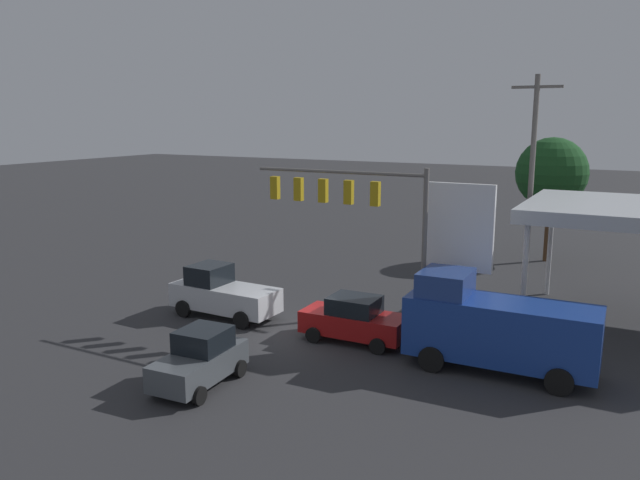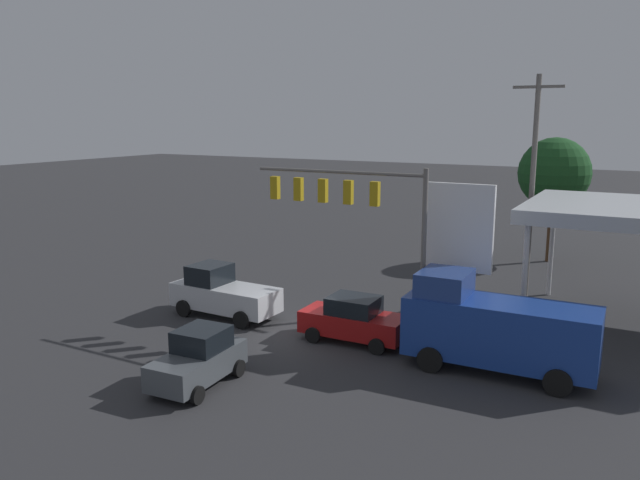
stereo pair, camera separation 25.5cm
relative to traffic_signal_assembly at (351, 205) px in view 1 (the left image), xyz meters
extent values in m
plane|color=#2D2D30|center=(1.86, 1.24, -5.61)|extent=(200.00, 200.00, 0.00)
cylinder|color=slate|center=(-3.24, 0.03, -1.97)|extent=(0.20, 0.20, 7.28)
cylinder|color=slate|center=(0.60, 0.03, 1.37)|extent=(7.68, 0.14, 0.14)
cube|color=#B79314|center=(-1.11, 0.03, 0.55)|extent=(0.36, 0.28, 1.00)
sphere|color=#360505|center=(-1.11, -0.16, 0.85)|extent=(0.22, 0.22, 0.22)
sphere|color=yellow|center=(-1.11, -0.16, 0.55)|extent=(0.22, 0.22, 0.22)
sphere|color=black|center=(-1.11, -0.16, 0.25)|extent=(0.22, 0.22, 0.22)
cube|color=#B79314|center=(0.09, 0.03, 0.55)|extent=(0.36, 0.28, 1.00)
sphere|color=#360505|center=(0.09, -0.16, 0.85)|extent=(0.22, 0.22, 0.22)
sphere|color=yellow|center=(0.09, -0.16, 0.55)|extent=(0.22, 0.22, 0.22)
sphere|color=black|center=(0.09, -0.16, 0.25)|extent=(0.22, 0.22, 0.22)
cube|color=#B79314|center=(1.29, 0.03, 0.55)|extent=(0.36, 0.28, 1.00)
sphere|color=#360505|center=(1.29, -0.16, 0.85)|extent=(0.22, 0.22, 0.22)
sphere|color=yellow|center=(1.29, -0.16, 0.55)|extent=(0.22, 0.22, 0.22)
sphere|color=black|center=(1.29, -0.16, 0.25)|extent=(0.22, 0.22, 0.22)
cube|color=#B79314|center=(2.48, 0.03, 0.55)|extent=(0.36, 0.28, 1.00)
sphere|color=#360505|center=(2.48, -0.16, 0.85)|extent=(0.22, 0.22, 0.22)
sphere|color=yellow|center=(2.48, -0.16, 0.55)|extent=(0.22, 0.22, 0.22)
sphere|color=black|center=(2.48, -0.16, 0.25)|extent=(0.22, 0.22, 0.22)
cube|color=#B79314|center=(3.68, 0.03, 0.55)|extent=(0.36, 0.28, 1.00)
sphere|color=#360505|center=(3.68, -0.16, 0.85)|extent=(0.22, 0.22, 0.22)
sphere|color=yellow|center=(3.68, -0.16, 0.55)|extent=(0.22, 0.22, 0.22)
sphere|color=black|center=(3.68, -0.16, 0.25)|extent=(0.22, 0.22, 0.22)
cylinder|color=slate|center=(-5.70, -8.79, 0.02)|extent=(0.26, 0.26, 11.24)
cube|color=slate|center=(-5.70, -8.79, 5.04)|extent=(2.40, 0.14, 0.14)
cylinder|color=silver|center=(-6.58, -10.47, -3.16)|extent=(0.24, 0.24, 4.90)
cylinder|color=silver|center=(-6.58, -3.28, -3.16)|extent=(0.24, 0.24, 4.90)
cylinder|color=silver|center=(-4.31, -1.14, -2.29)|extent=(0.24, 0.24, 6.64)
cube|color=white|center=(-4.31, -1.14, -0.74)|extent=(2.75, 0.24, 3.55)
cube|color=black|center=(-4.31, -1.27, -0.74)|extent=(1.92, 0.04, 1.24)
cube|color=#474C51|center=(2.35, 7.25, -4.85)|extent=(1.89, 3.88, 0.90)
cube|color=black|center=(2.37, 6.95, -4.02)|extent=(1.65, 1.78, 0.76)
cylinder|color=black|center=(1.42, 8.44, -5.30)|extent=(0.25, 0.63, 0.62)
cylinder|color=black|center=(3.16, 8.53, -5.30)|extent=(0.25, 0.63, 0.62)
cylinder|color=black|center=(1.55, 5.97, -5.30)|extent=(0.25, 0.63, 0.62)
cylinder|color=black|center=(3.28, 6.06, -5.30)|extent=(0.25, 0.63, 0.62)
cube|color=navy|center=(-6.59, 1.10, -4.03)|extent=(6.85, 2.45, 2.20)
cube|color=navy|center=(-4.49, 1.14, -2.48)|extent=(1.85, 2.15, 0.90)
cylinder|color=black|center=(-4.41, 2.32, -5.13)|extent=(0.96, 0.24, 0.96)
cylinder|color=black|center=(-4.36, -0.02, -5.13)|extent=(0.96, 0.24, 0.96)
cylinder|color=black|center=(-8.83, 2.22, -5.13)|extent=(0.96, 0.24, 0.96)
cylinder|color=black|center=(-8.78, -0.12, -5.13)|extent=(0.96, 0.24, 0.96)
cube|color=maroon|center=(-0.56, 0.74, -4.83)|extent=(4.43, 1.87, 0.90)
cube|color=black|center=(-0.56, 0.74, -4.03)|extent=(2.03, 1.69, 0.70)
cylinder|color=black|center=(0.86, 1.69, -5.28)|extent=(0.66, 0.23, 0.66)
cylinder|color=black|center=(0.89, -0.15, -5.28)|extent=(0.66, 0.23, 0.66)
cylinder|color=black|center=(-2.00, 1.64, -5.28)|extent=(0.66, 0.23, 0.66)
cylinder|color=black|center=(-1.97, -0.20, -5.28)|extent=(0.66, 0.23, 0.66)
cube|color=silver|center=(6.16, 0.61, -4.66)|extent=(5.26, 2.16, 1.10)
cube|color=black|center=(7.06, 0.58, -3.66)|extent=(1.66, 1.89, 0.90)
cylinder|color=black|center=(7.88, 1.58, -5.21)|extent=(0.81, 0.24, 0.80)
cylinder|color=black|center=(7.82, -0.46, -5.21)|extent=(0.81, 0.24, 0.80)
cylinder|color=black|center=(4.50, 1.68, -5.21)|extent=(0.81, 0.24, 0.80)
cylinder|color=black|center=(4.44, -0.36, -5.21)|extent=(0.81, 0.24, 0.80)
cylinder|color=#4C331E|center=(-5.31, -18.66, -3.52)|extent=(0.36, 0.36, 4.18)
sphere|color=#19471E|center=(-5.31, -18.66, 0.14)|extent=(4.48, 4.48, 4.48)
camera|label=1|loc=(-10.95, 23.28, 3.60)|focal=35.00mm
camera|label=2|loc=(-11.17, 23.16, 3.60)|focal=35.00mm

